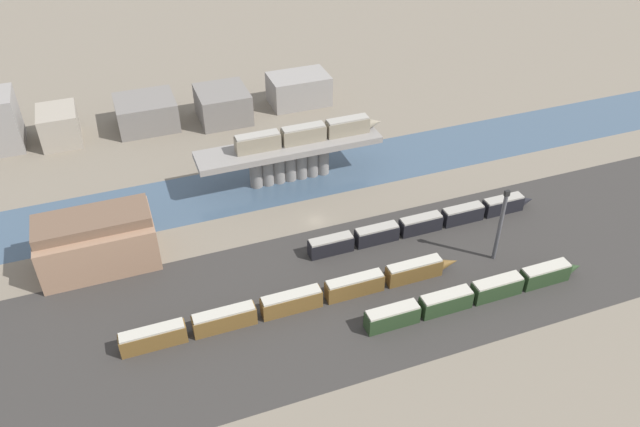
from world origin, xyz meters
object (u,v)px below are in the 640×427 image
object	(u,v)px
train_yard_near	(477,293)
train_yard_far	(425,223)
train_on_bridge	(308,133)
signal_tower	(500,225)
train_yard_mid	(298,301)
warehouse_building	(97,241)

from	to	relation	value
train_yard_near	train_yard_far	xyz separation A→B (m)	(1.30, 23.27, -0.09)
train_on_bridge	signal_tower	size ratio (longest dim) A/B	2.18
signal_tower	train_yard_near	bearing A→B (deg)	-136.61
train_yard_mid	signal_tower	size ratio (longest dim) A/B	3.95
train_yard_near	warehouse_building	distance (m)	76.02
warehouse_building	signal_tower	size ratio (longest dim) A/B	1.35
train_yard_mid	train_yard_far	distance (m)	36.52
train_yard_near	warehouse_building	size ratio (longest dim) A/B	2.06
train_on_bridge	signal_tower	world-z (taller)	signal_tower
train_yard_near	warehouse_building	world-z (taller)	warehouse_building
train_on_bridge	train_yard_near	bearing A→B (deg)	-74.08
train_yard_mid	warehouse_building	xyz separation A→B (m)	(-33.73, 26.77, 3.60)
train_on_bridge	train_yard_near	distance (m)	56.23
train_yard_near	train_yard_far	size ratio (longest dim) A/B	0.86
train_on_bridge	signal_tower	distance (m)	50.51
train_on_bridge	train_yard_far	distance (m)	35.63
warehouse_building	train_on_bridge	bearing A→B (deg)	17.80
train_yard_mid	warehouse_building	world-z (taller)	warehouse_building
train_on_bridge	train_yard_near	xyz separation A→B (m)	(15.18, -53.22, -9.96)
train_yard_near	train_yard_mid	world-z (taller)	train_yard_mid
train_yard_far	warehouse_building	distance (m)	69.18
train_yard_mid	train_yard_near	bearing A→B (deg)	-16.98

